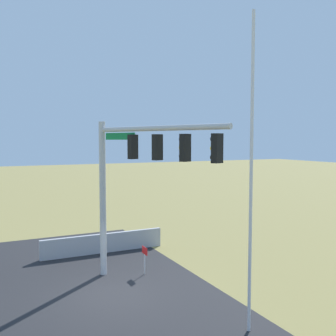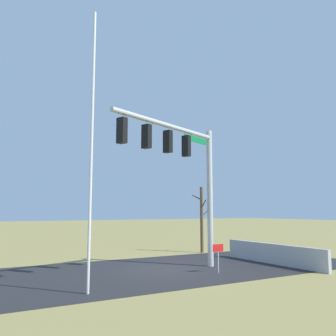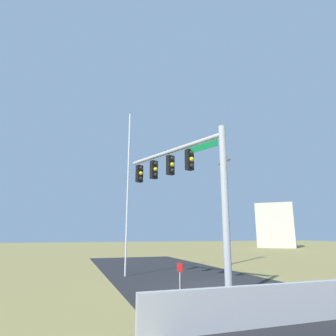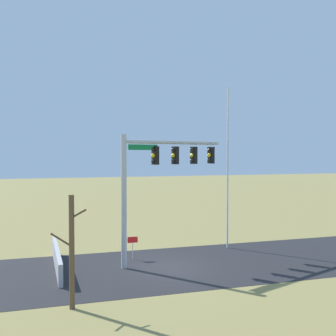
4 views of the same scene
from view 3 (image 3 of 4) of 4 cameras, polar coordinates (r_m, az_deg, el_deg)
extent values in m
plane|color=olive|center=(13.92, 8.45, -22.23)|extent=(160.00, 160.00, 0.00)
cube|color=#232326|center=(17.55, 2.15, -20.38)|extent=(28.00, 8.00, 0.01)
cube|color=#B7B5AD|center=(10.90, 14.90, -24.59)|extent=(6.00, 6.00, 0.01)
cube|color=#A8A8AD|center=(8.51, 17.62, -24.45)|extent=(0.20, 6.43, 1.00)
cylinder|color=#B2B5BA|center=(11.57, 11.21, -7.51)|extent=(0.28, 0.28, 6.65)
cylinder|color=#B2B5BA|center=(14.38, 0.57, 3.30)|extent=(6.15, 2.54, 0.20)
cube|color=#0F7238|center=(12.85, 6.62, 4.08)|extent=(1.69, 0.68, 0.28)
cube|color=black|center=(13.26, 4.23, 1.60)|extent=(0.35, 0.42, 0.96)
sphere|color=black|center=(13.24, 4.66, 2.98)|extent=(0.22, 0.22, 0.22)
sphere|color=yellow|center=(13.16, 4.68, 1.72)|extent=(0.22, 0.22, 0.22)
sphere|color=black|center=(13.09, 4.70, 0.45)|extent=(0.22, 0.22, 0.22)
cube|color=black|center=(14.23, 0.46, 0.56)|extent=(0.35, 0.42, 0.96)
sphere|color=black|center=(14.19, 0.85, 1.84)|extent=(0.22, 0.22, 0.22)
sphere|color=yellow|center=(14.12, 0.85, 0.67)|extent=(0.22, 0.22, 0.22)
sphere|color=black|center=(14.05, 0.86, -0.52)|extent=(0.22, 0.22, 0.22)
cube|color=black|center=(15.26, -2.81, -0.35)|extent=(0.35, 0.42, 0.96)
sphere|color=black|center=(15.21, -2.46, 0.85)|extent=(0.22, 0.22, 0.22)
sphere|color=yellow|center=(15.14, -2.47, -0.26)|extent=(0.22, 0.22, 0.22)
sphere|color=black|center=(15.08, -2.48, -1.37)|extent=(0.22, 0.22, 0.22)
cube|color=black|center=(16.33, -5.66, -1.14)|extent=(0.35, 0.42, 0.96)
sphere|color=black|center=(16.27, -5.34, -0.02)|extent=(0.22, 0.22, 0.22)
sphere|color=yellow|center=(16.21, -5.37, -1.06)|extent=(0.22, 0.22, 0.22)
sphere|color=black|center=(16.15, -5.39, -2.10)|extent=(0.22, 0.22, 0.22)
cylinder|color=silver|center=(17.33, -7.94, -4.36)|extent=(0.10, 0.10, 9.65)
cylinder|color=brown|center=(24.06, 11.40, -7.62)|extent=(0.26, 0.26, 8.81)
cube|color=brown|center=(24.69, 11.01, 1.19)|extent=(1.90, 0.12, 0.12)
cylinder|color=silver|center=(11.70, 2.37, -21.93)|extent=(0.04, 0.04, 0.90)
cube|color=red|center=(11.62, 2.34, -18.96)|extent=(0.56, 0.02, 0.32)
cube|color=beige|center=(58.42, 20.52, -10.55)|extent=(10.19, 10.08, 7.78)
camera|label=1|loc=(28.37, 3.17, -5.66)|focal=41.46mm
camera|label=2|loc=(22.09, -41.24, -8.74)|focal=37.69mm
camera|label=4|loc=(27.10, 58.10, 0.51)|focal=45.27mm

